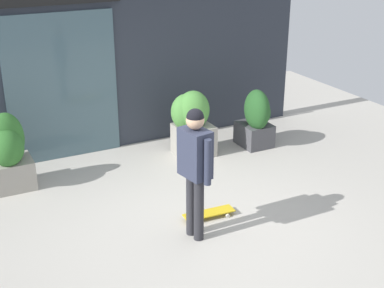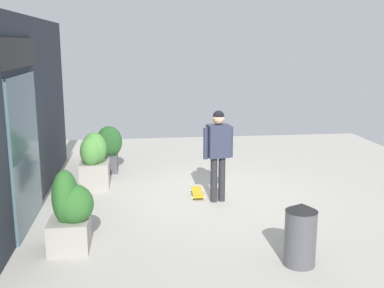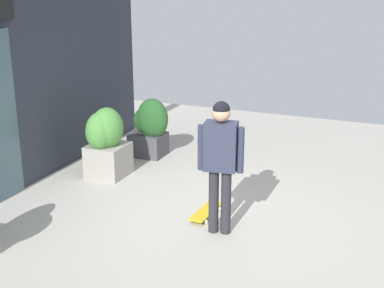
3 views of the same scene
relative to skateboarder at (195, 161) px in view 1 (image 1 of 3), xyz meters
name	(u,v)px [view 1 (image 1 of 3)]	position (x,y,z in m)	size (l,w,h in m)	color
ground_plane	(200,220)	(0.25, 0.33, -1.08)	(12.00, 12.00, 0.00)	#B2ADA3
building_facade	(114,53)	(0.20, 3.45, 0.63)	(7.17, 0.31, 3.44)	#2D333D
skateboarder	(195,161)	(0.00, 0.00, 0.00)	(0.33, 0.58, 1.75)	#28282D
skateboard	(209,213)	(0.40, 0.34, -1.01)	(0.74, 0.29, 0.08)	gold
planter_box_left	(9,153)	(-1.86, 2.51, -0.50)	(0.62, 0.66, 1.20)	gray
planter_box_right	(256,118)	(2.39, 2.22, -0.54)	(0.52, 0.74, 1.09)	#47474C
planter_box_mid	(191,122)	(1.17, 2.41, -0.46)	(0.71, 0.60, 1.17)	gray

